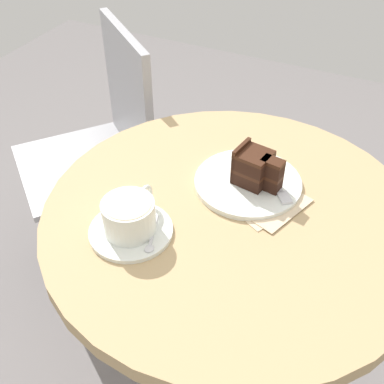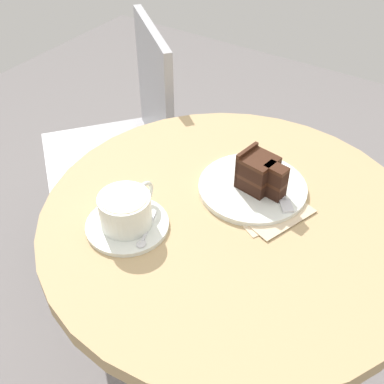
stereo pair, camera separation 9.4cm
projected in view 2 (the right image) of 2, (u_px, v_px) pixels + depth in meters
The scene contains 9 objects.
cafe_table at pixel (228, 255), 1.04m from camera, with size 0.76×0.76×0.74m.
saucer at pixel (127, 225), 0.93m from camera, with size 0.16×0.16×0.01m.
coffee_cup at pixel (126, 209), 0.90m from camera, with size 0.13×0.10×0.07m.
teaspoon at pixel (145, 234), 0.90m from camera, with size 0.09×0.04×0.00m.
cake_plate at pixel (251, 187), 1.01m from camera, with size 0.23×0.23×0.01m.
cake_slice at pixel (260, 174), 0.97m from camera, with size 0.07×0.10×0.08m.
fork at pixel (282, 194), 0.98m from camera, with size 0.13×0.11×0.00m.
napkin at pixel (265, 204), 0.97m from camera, with size 0.20×0.21×0.00m.
cafe_chair at pixel (129, 136), 1.54m from camera, with size 0.53×0.53×0.87m.
Camera 2 is at (-0.62, -0.32, 1.40)m, focal length 45.00 mm.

